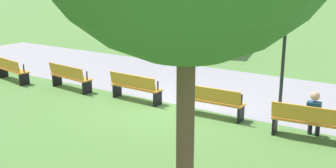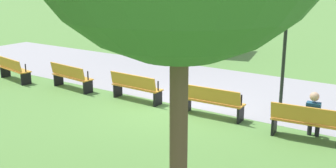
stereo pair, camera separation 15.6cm
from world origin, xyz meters
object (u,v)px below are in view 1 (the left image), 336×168
bench_1 (70,77)px  bench_2 (135,87)px  bench_3 (212,101)px  kiosk (186,21)px  bench_4 (309,121)px  lamp_post (286,24)px  person_seated (314,113)px  bench_0 (11,69)px

bench_1 → bench_2: bearing=10.0°
bench_3 → kiosk: kiosk is taller
bench_4 → kiosk: 12.23m
bench_3 → lamp_post: size_ratio=0.50×
bench_3 → bench_4: bearing=-6.0°
bench_3 → bench_2: bearing=178.0°
person_seated → lamp_post: size_ratio=0.34×
bench_4 → kiosk: bearing=128.8°
bench_1 → bench_2: same height
bench_3 → person_seated: 2.74m
bench_4 → lamp_post: (-1.35, 1.94, 2.04)m
lamp_post → kiosk: bearing=137.2°
bench_0 → bench_4: bearing=12.0°
bench_3 → person_seated: size_ratio=1.48×
bench_0 → person_seated: (10.77, 0.52, 0.16)m
bench_0 → person_seated: person_seated is taller
bench_2 → bench_3: same height
bench_1 → person_seated: person_seated is taller
bench_1 → bench_4: bearing=6.0°
bench_2 → person_seated: (5.42, -0.04, 0.16)m
bench_2 → kiosk: (-3.22, 8.45, 1.05)m
bench_4 → kiosk: size_ratio=0.42×
bench_0 → lamp_post: (9.37, 2.31, 2.04)m
bench_1 → person_seated: (8.11, 0.15, 0.16)m
bench_0 → person_seated: size_ratio=1.51×
person_seated → bench_0: bearing=176.8°
bench_1 → bench_4: (8.05, -0.00, 0.00)m
bench_4 → kiosk: (-8.59, 8.64, 1.05)m
bench_3 → person_seated: (2.73, -0.04, 0.16)m
bench_3 → kiosk: size_ratio=0.42×
person_seated → kiosk: (-8.64, 8.49, 0.89)m
bench_3 → lamp_post: (1.34, 1.75, 2.04)m
bench_1 → lamp_post: bearing=22.1°
bench_1 → bench_3: same height
bench_3 → bench_1: bearing=180.0°
bench_2 → lamp_post: size_ratio=0.50×
bench_0 → bench_1: size_ratio=1.01×
bench_1 → bench_3: 5.38m
bench_0 → bench_4: (10.72, 0.37, 0.00)m
bench_1 → bench_3: size_ratio=1.01×
bench_2 → bench_3: bearing=2.0°
bench_4 → lamp_post: size_ratio=0.51×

